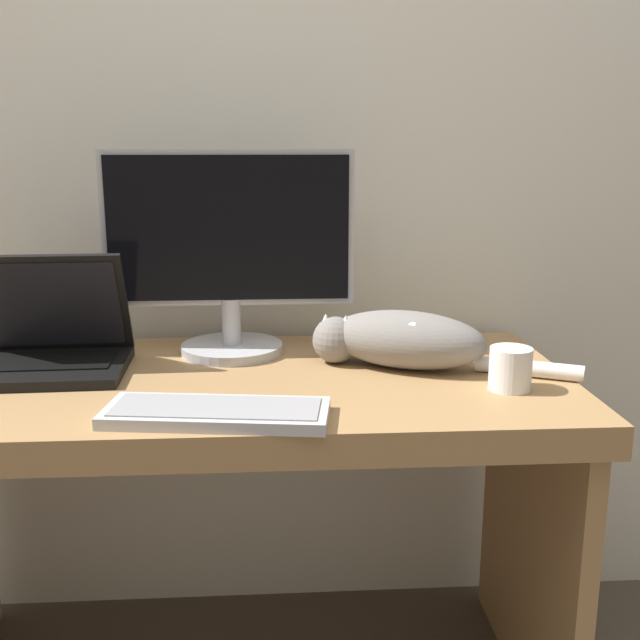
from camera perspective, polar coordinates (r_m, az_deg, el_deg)
name	(u,v)px	position (r m, az deg, el deg)	size (l,w,h in m)	color
wall_back	(233,73)	(1.78, -6.64, 18.20)	(6.40, 0.06, 2.60)	silver
desk	(234,450)	(1.52, -6.56, -9.81)	(1.31, 0.62, 0.70)	#A37A4C
monitor	(229,251)	(1.59, -6.92, 5.25)	(0.53, 0.22, 0.43)	#B2B2B7
laptop	(50,347)	(1.58, -19.86, -1.98)	(0.30, 0.25, 0.24)	black
external_keyboard	(217,413)	(1.25, -7.89, -7.01)	(0.38, 0.18, 0.02)	#BCBCC1
cat	(401,339)	(1.52, 6.18, -1.43)	(0.51, 0.27, 0.12)	gray
coffee_mug	(510,369)	(1.42, 14.30, -3.61)	(0.08, 0.08, 0.08)	white
small_toy	(394,344)	(1.59, 5.66, -1.86)	(0.06, 0.06, 0.06)	gold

